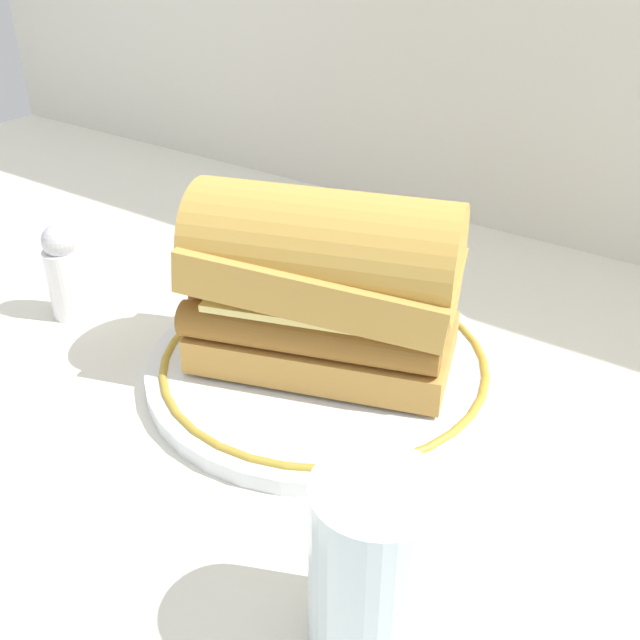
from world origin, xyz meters
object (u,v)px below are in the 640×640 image
plate (320,363)px  sausage_sandwich (320,280)px  drinking_glass (374,579)px  salt_shaker (65,272)px

plate → sausage_sandwich: size_ratio=1.27×
drinking_glass → salt_shaker: drinking_glass is taller
sausage_sandwich → drinking_glass: sausage_sandwich is taller
drinking_glass → salt_shaker: (-0.37, 0.12, -0.00)m
plate → salt_shaker: bearing=-167.7°
plate → sausage_sandwich: (0.00, -0.00, 0.07)m
plate → drinking_glass: drinking_glass is taller
sausage_sandwich → salt_shaker: sausage_sandwich is taller
plate → salt_shaker: size_ratio=3.19×
salt_shaker → plate: bearing=12.3°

